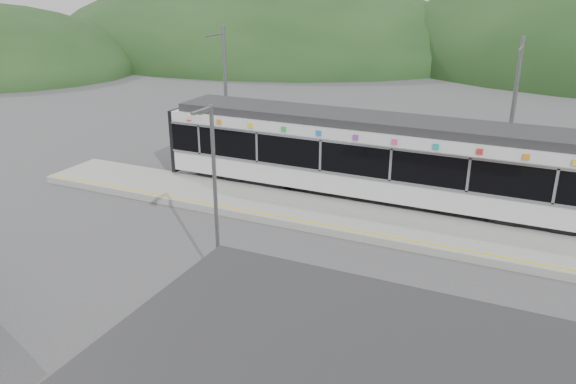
% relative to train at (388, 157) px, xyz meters
% --- Properties ---
extents(ground, '(120.00, 120.00, 0.00)m').
position_rel_train_xyz_m(ground, '(-2.47, -6.00, -2.06)').
color(ground, '#4C4C4F').
rests_on(ground, ground).
extents(hills, '(146.00, 149.00, 26.00)m').
position_rel_train_xyz_m(hills, '(3.71, -0.71, -2.06)').
color(hills, '#1E3D19').
rests_on(hills, ground).
extents(platform, '(26.00, 3.20, 0.30)m').
position_rel_train_xyz_m(platform, '(-2.47, -2.70, -1.91)').
color(platform, '#9E9E99').
rests_on(platform, ground).
extents(yellow_line, '(26.00, 0.10, 0.01)m').
position_rel_train_xyz_m(yellow_line, '(-2.47, -4.00, -1.76)').
color(yellow_line, yellow).
rests_on(yellow_line, platform).
extents(train, '(20.44, 3.01, 3.74)m').
position_rel_train_xyz_m(train, '(0.00, 0.00, 0.00)').
color(train, black).
rests_on(train, ground).
extents(catenary_mast_west, '(0.18, 1.80, 7.00)m').
position_rel_train_xyz_m(catenary_mast_west, '(-9.47, 2.56, 1.58)').
color(catenary_mast_west, slate).
rests_on(catenary_mast_west, ground).
extents(catenary_mast_east, '(0.18, 1.80, 7.00)m').
position_rel_train_xyz_m(catenary_mast_east, '(4.53, 2.56, 1.58)').
color(catenary_mast_east, slate).
rests_on(catenary_mast_east, ground).
extents(lamp_post, '(0.35, 1.02, 5.80)m').
position_rel_train_xyz_m(lamp_post, '(-2.89, -9.27, 1.40)').
color(lamp_post, slate).
rests_on(lamp_post, ground).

